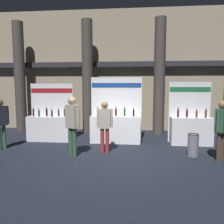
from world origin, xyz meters
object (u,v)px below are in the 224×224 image
at_px(exhibitor_booth_0, 50,126).
at_px(trash_bin, 193,145).
at_px(visitor_1, 1,119).
at_px(exhibitor_booth_2, 191,128).
at_px(visitor_3, 72,121).
at_px(exhibitor_booth_1, 116,126).
at_px(visitor_0, 105,123).
at_px(visitor_4, 221,125).

distance_m(exhibitor_booth_0, trash_bin, 5.33).
height_order(trash_bin, visitor_1, visitor_1).
xyz_separation_m(exhibitor_booth_2, visitor_3, (-3.93, -1.83, 0.49)).
height_order(exhibitor_booth_1, visitor_1, exhibitor_booth_1).
distance_m(exhibitor_booth_0, visitor_3, 2.45).
relative_size(exhibitor_booth_2, visitor_0, 1.39).
xyz_separation_m(exhibitor_booth_0, exhibitor_booth_2, (5.37, -0.08, 0.02)).
relative_size(exhibitor_booth_0, visitor_4, 1.29).
bearing_deg(visitor_0, visitor_1, -8.67).
distance_m(visitor_0, visitor_1, 3.53).
distance_m(exhibitor_booth_1, visitor_3, 2.25).
distance_m(visitor_1, visitor_3, 2.65).
relative_size(exhibitor_booth_0, exhibitor_booth_1, 0.90).
bearing_deg(visitor_1, visitor_3, 116.27).
bearing_deg(visitor_4, visitor_3, 132.26).
bearing_deg(exhibitor_booth_1, visitor_3, -121.80).
height_order(visitor_0, visitor_4, visitor_4).
relative_size(exhibitor_booth_1, trash_bin, 3.57).
relative_size(visitor_0, visitor_3, 0.91).
bearing_deg(visitor_0, exhibitor_booth_1, -106.64).
relative_size(visitor_3, visitor_4, 1.05).
bearing_deg(visitor_4, visitor_1, 128.01).
distance_m(exhibitor_booth_1, visitor_0, 1.49).
height_order(trash_bin, visitor_4, visitor_4).
xyz_separation_m(exhibitor_booth_0, visitor_4, (5.74, -1.93, 0.46)).
height_order(exhibitor_booth_2, trash_bin, exhibitor_booth_2).
height_order(trash_bin, visitor_3, visitor_3).
xyz_separation_m(visitor_0, visitor_1, (-3.53, 0.08, 0.06)).
bearing_deg(exhibitor_booth_2, visitor_1, -168.66).
height_order(exhibitor_booth_2, visitor_1, exhibitor_booth_2).
height_order(exhibitor_booth_1, visitor_0, exhibitor_booth_1).
bearing_deg(exhibitor_booth_0, visitor_0, -31.92).
distance_m(visitor_0, visitor_4, 3.41).
height_order(exhibitor_booth_1, exhibitor_booth_2, exhibitor_booth_1).
distance_m(trash_bin, visitor_3, 3.73).
bearing_deg(exhibitor_booth_1, exhibitor_booth_2, -0.85).
relative_size(exhibitor_booth_1, visitor_1, 1.46).
distance_m(exhibitor_booth_2, visitor_0, 3.33).
relative_size(visitor_0, visitor_4, 0.95).
relative_size(exhibitor_booth_0, visitor_1, 1.32).
bearing_deg(exhibitor_booth_2, exhibitor_booth_1, 179.15).
relative_size(exhibitor_booth_0, exhibitor_booth_2, 0.97).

